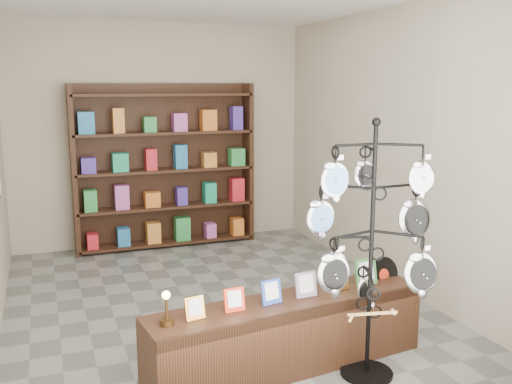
# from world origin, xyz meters

# --- Properties ---
(ground) EXTENTS (5.00, 5.00, 0.00)m
(ground) POSITION_xyz_m (0.00, 0.00, 0.00)
(ground) COLOR slate
(ground) RESTS_ON ground
(room_envelope) EXTENTS (5.00, 5.00, 5.00)m
(room_envelope) POSITION_xyz_m (0.00, 0.00, 1.85)
(room_envelope) COLOR #B1A68F
(room_envelope) RESTS_ON ground
(display_tree) EXTENTS (1.04, 1.02, 1.96)m
(display_tree) POSITION_xyz_m (0.67, -1.79, 1.13)
(display_tree) COLOR black
(display_tree) RESTS_ON ground
(front_shelf) EXTENTS (2.31, 0.75, 0.80)m
(front_shelf) POSITION_xyz_m (0.16, -1.47, 0.28)
(front_shelf) COLOR black
(front_shelf) RESTS_ON ground
(back_shelving) EXTENTS (2.42, 0.36, 2.20)m
(back_shelving) POSITION_xyz_m (0.00, 2.30, 1.03)
(back_shelving) COLOR black
(back_shelving) RESTS_ON ground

